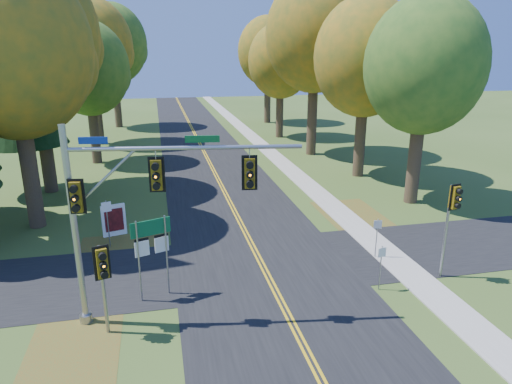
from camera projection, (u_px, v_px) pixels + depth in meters
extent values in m
plane|color=#344F1B|center=(272.00, 285.00, 19.23)|extent=(160.00, 160.00, 0.00)
cube|color=black|center=(272.00, 284.00, 19.23)|extent=(8.00, 160.00, 0.02)
cube|color=black|center=(261.00, 264.00, 21.09)|extent=(60.00, 6.00, 0.02)
cube|color=gold|center=(270.00, 284.00, 19.20)|extent=(0.10, 160.00, 0.01)
cube|color=gold|center=(274.00, 284.00, 19.24)|extent=(0.10, 160.00, 0.01)
cube|color=#9E998E|center=(406.00, 270.00, 20.49)|extent=(1.60, 160.00, 0.06)
cube|color=brown|center=(119.00, 258.00, 21.63)|extent=(4.00, 6.00, 0.00)
cube|color=brown|center=(361.00, 222.00, 26.21)|extent=(3.50, 8.00, 0.00)
cube|color=brown|center=(73.00, 353.00, 14.90)|extent=(3.00, 5.00, 0.00)
cylinder|color=#38281C|center=(29.00, 168.00, 24.60)|extent=(0.86, 0.86, 6.75)
ellipsoid|color=#AD7317|center=(11.00, 48.00, 22.76)|extent=(8.00, 8.00, 9.20)
sphere|color=#AD7317|center=(52.00, 64.00, 24.44)|extent=(4.80, 4.80, 4.80)
cylinder|color=#38281C|center=(415.00, 156.00, 28.78)|extent=(0.83, 0.83, 6.08)
ellipsoid|color=#547424|center=(425.00, 65.00, 27.12)|extent=(7.20, 7.20, 8.28)
sphere|color=#547424|center=(434.00, 76.00, 28.64)|extent=(4.32, 4.32, 4.32)
sphere|color=#547424|center=(413.00, 53.00, 25.98)|extent=(3.96, 3.96, 3.96)
cylinder|color=#38281C|center=(45.00, 139.00, 30.81)|extent=(0.89, 0.89, 7.42)
ellipsoid|color=#AD7317|center=(30.00, 34.00, 28.80)|extent=(8.60, 8.60, 9.89)
sphere|color=#AD7317|center=(64.00, 48.00, 30.61)|extent=(5.16, 5.16, 5.16)
cylinder|color=#38281C|center=(360.00, 136.00, 34.96)|extent=(0.84, 0.84, 6.30)
ellipsoid|color=#AD7317|center=(366.00, 57.00, 33.23)|extent=(7.60, 7.60, 8.74)
sphere|color=#AD7317|center=(377.00, 67.00, 34.83)|extent=(4.56, 4.56, 4.56)
sphere|color=#AD7317|center=(354.00, 46.00, 32.02)|extent=(4.18, 4.18, 4.18)
cylinder|color=#38281C|center=(94.00, 131.00, 39.17)|extent=(0.81, 0.81, 5.62)
ellipsoid|color=#547424|center=(88.00, 68.00, 37.62)|extent=(6.80, 6.80, 7.82)
sphere|color=#547424|center=(107.00, 76.00, 39.05)|extent=(4.08, 4.08, 4.08)
sphere|color=#547424|center=(70.00, 60.00, 36.54)|extent=(3.74, 3.74, 3.74)
cylinder|color=#38281C|center=(312.00, 114.00, 42.09)|extent=(0.90, 0.90, 7.65)
ellipsoid|color=#AD7317|center=(315.00, 35.00, 40.02)|extent=(8.80, 8.80, 10.12)
sphere|color=#AD7317|center=(328.00, 45.00, 41.88)|extent=(5.28, 5.28, 5.28)
sphere|color=#AD7317|center=(302.00, 23.00, 38.62)|extent=(4.84, 4.84, 4.84)
cylinder|color=#38281C|center=(97.00, 110.00, 46.96)|extent=(0.87, 0.87, 6.98)
ellipsoid|color=#AD7317|center=(91.00, 46.00, 45.06)|extent=(8.20, 8.20, 9.43)
sphere|color=#AD7317|center=(110.00, 54.00, 46.78)|extent=(4.92, 4.92, 4.92)
sphere|color=#AD7317|center=(73.00, 37.00, 43.75)|extent=(4.51, 4.51, 4.51)
cylinder|color=#38281C|center=(280.00, 111.00, 50.81)|extent=(0.82, 0.82, 5.85)
ellipsoid|color=#AD7317|center=(280.00, 61.00, 49.20)|extent=(7.00, 7.00, 8.05)
sphere|color=#AD7317|center=(290.00, 67.00, 50.68)|extent=(4.20, 4.20, 4.20)
sphere|color=#AD7317|center=(271.00, 54.00, 48.09)|extent=(3.85, 3.85, 3.85)
cylinder|color=#38281C|center=(117.00, 98.00, 57.33)|extent=(0.88, 0.88, 7.20)
ellipsoid|color=#547424|center=(112.00, 44.00, 55.37)|extent=(8.40, 8.40, 9.66)
sphere|color=#547424|center=(127.00, 51.00, 57.14)|extent=(5.04, 5.04, 5.04)
sphere|color=#547424|center=(98.00, 36.00, 54.04)|extent=(4.62, 4.62, 4.62)
cylinder|color=#38281C|center=(267.00, 98.00, 60.93)|extent=(0.85, 0.85, 6.53)
ellipsoid|color=#AD7317|center=(268.00, 51.00, 59.14)|extent=(7.80, 7.80, 8.97)
sphere|color=#AD7317|center=(277.00, 57.00, 60.78)|extent=(4.68, 4.68, 4.68)
sphere|color=#AD7317|center=(259.00, 45.00, 57.90)|extent=(4.29, 4.29, 4.29)
cylinder|color=#38281C|center=(29.00, 169.00, 30.98)|extent=(0.50, 0.50, 3.42)
cone|color=black|center=(19.00, 103.00, 29.65)|extent=(5.60, 5.60, 5.45)
cone|color=black|center=(9.00, 40.00, 28.49)|extent=(4.57, 4.57, 5.45)
cylinder|color=#95989D|center=(75.00, 230.00, 15.54)|extent=(0.23, 0.23, 7.22)
cylinder|color=#95989D|center=(86.00, 318.00, 16.57)|extent=(0.45, 0.45, 0.31)
cylinder|color=#95989D|center=(185.00, 148.00, 14.97)|extent=(7.68, 1.25, 0.14)
cylinder|color=#95989D|center=(104.00, 180.00, 15.09)|extent=(2.32, 0.43, 2.13)
cylinder|color=#95989D|center=(155.00, 154.00, 14.96)|extent=(0.04, 0.04, 0.37)
cube|color=#72590C|center=(157.00, 174.00, 15.17)|extent=(0.39, 0.36, 1.03)
cube|color=black|center=(157.00, 174.00, 15.17)|extent=(0.54, 0.11, 1.22)
sphere|color=orange|center=(156.00, 176.00, 14.95)|extent=(0.19, 0.19, 0.19)
cylinder|color=black|center=(155.00, 167.00, 14.85)|extent=(0.27, 0.20, 0.25)
cylinder|color=black|center=(156.00, 176.00, 14.95)|extent=(0.27, 0.20, 0.25)
cylinder|color=black|center=(157.00, 186.00, 15.04)|extent=(0.27, 0.20, 0.25)
cylinder|color=#95989D|center=(249.00, 152.00, 15.17)|extent=(0.04, 0.04, 0.37)
cube|color=#72590C|center=(250.00, 173.00, 15.38)|extent=(0.39, 0.36, 1.03)
cube|color=black|center=(250.00, 173.00, 15.38)|extent=(0.54, 0.11, 1.22)
sphere|color=orange|center=(250.00, 175.00, 15.16)|extent=(0.19, 0.19, 0.19)
cylinder|color=black|center=(250.00, 165.00, 15.06)|extent=(0.27, 0.20, 0.25)
cylinder|color=black|center=(250.00, 175.00, 15.16)|extent=(0.27, 0.20, 0.25)
cylinder|color=black|center=(250.00, 184.00, 15.26)|extent=(0.27, 0.20, 0.25)
cube|color=#72590C|center=(77.00, 197.00, 15.04)|extent=(0.39, 0.36, 1.03)
cube|color=black|center=(77.00, 197.00, 15.04)|extent=(0.54, 0.11, 1.22)
sphere|color=orange|center=(75.00, 199.00, 14.82)|extent=(0.19, 0.19, 0.19)
cylinder|color=black|center=(74.00, 189.00, 14.72)|extent=(0.27, 0.20, 0.25)
cylinder|color=black|center=(75.00, 199.00, 14.82)|extent=(0.27, 0.20, 0.25)
cylinder|color=black|center=(76.00, 208.00, 14.91)|extent=(0.27, 0.20, 0.25)
cube|color=navy|center=(93.00, 140.00, 14.69)|extent=(0.92, 0.17, 0.23)
cube|color=#0C5926|center=(202.00, 139.00, 14.93)|extent=(1.13, 0.20, 0.23)
cylinder|color=gray|center=(446.00, 232.00, 19.32)|extent=(0.11, 0.11, 4.18)
cube|color=#72590C|center=(455.00, 197.00, 18.65)|extent=(0.37, 0.34, 0.95)
cube|color=black|center=(455.00, 197.00, 18.65)|extent=(0.49, 0.12, 1.12)
sphere|color=orange|center=(459.00, 199.00, 18.46)|extent=(0.17, 0.17, 0.17)
cylinder|color=black|center=(460.00, 192.00, 18.37)|extent=(0.25, 0.19, 0.23)
cylinder|color=black|center=(459.00, 199.00, 18.46)|extent=(0.25, 0.19, 0.23)
cylinder|color=black|center=(458.00, 206.00, 18.55)|extent=(0.25, 0.19, 0.23)
cylinder|color=gray|center=(104.00, 290.00, 15.52)|extent=(0.12, 0.12, 3.30)
cube|color=#72590C|center=(102.00, 263.00, 14.99)|extent=(0.43, 0.40, 1.03)
cube|color=black|center=(102.00, 263.00, 14.99)|extent=(0.52, 0.19, 1.22)
sphere|color=orange|center=(103.00, 266.00, 14.79)|extent=(0.19, 0.19, 0.19)
cylinder|color=black|center=(102.00, 256.00, 14.69)|extent=(0.29, 0.23, 0.25)
cylinder|color=black|center=(103.00, 266.00, 14.79)|extent=(0.29, 0.23, 0.25)
cylinder|color=black|center=(104.00, 275.00, 14.89)|extent=(0.29, 0.23, 0.25)
cylinder|color=gray|center=(139.00, 262.00, 17.48)|extent=(0.07, 0.07, 3.37)
cylinder|color=gray|center=(167.00, 256.00, 18.04)|extent=(0.07, 0.07, 3.37)
cube|color=#0C572E|center=(151.00, 228.00, 17.40)|extent=(1.50, 0.56, 0.62)
cube|color=silver|center=(151.00, 228.00, 17.40)|extent=(1.28, 0.45, 0.09)
cube|color=silver|center=(142.00, 249.00, 17.44)|extent=(0.55, 0.23, 0.62)
cube|color=black|center=(141.00, 240.00, 17.33)|extent=(0.53, 0.19, 0.11)
cube|color=silver|center=(162.00, 244.00, 17.84)|extent=(0.55, 0.23, 0.62)
cube|color=black|center=(161.00, 236.00, 17.73)|extent=(0.53, 0.19, 0.11)
cube|color=white|center=(114.00, 220.00, 24.10)|extent=(1.24, 0.51, 1.71)
cube|color=maroon|center=(114.00, 220.00, 24.00)|extent=(0.92, 0.28, 1.24)
cube|color=white|center=(106.00, 234.00, 24.09)|extent=(0.09, 0.09, 0.29)
cube|color=white|center=(124.00, 231.00, 24.53)|extent=(0.09, 0.09, 0.29)
cylinder|color=gray|center=(376.00, 238.00, 21.45)|extent=(0.04, 0.04, 1.97)
cube|color=silver|center=(378.00, 224.00, 21.22)|extent=(0.37, 0.10, 0.40)
cylinder|color=gray|center=(380.00, 268.00, 18.55)|extent=(0.04, 0.04, 1.96)
cube|color=silver|center=(382.00, 252.00, 18.32)|extent=(0.37, 0.09, 0.40)
cylinder|color=gray|center=(108.00, 224.00, 22.58)|extent=(0.06, 0.06, 2.46)
cube|color=white|center=(106.00, 207.00, 22.29)|extent=(0.46, 0.18, 0.50)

